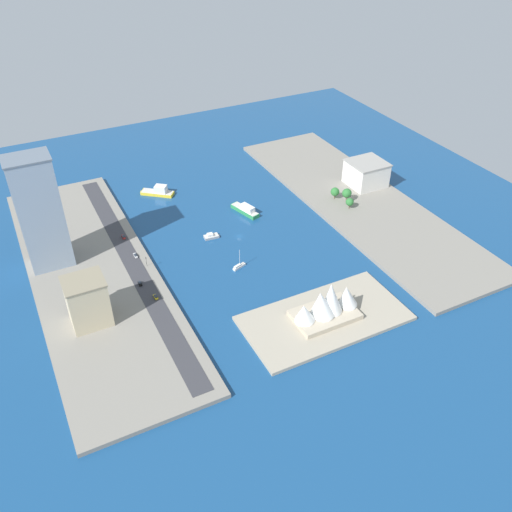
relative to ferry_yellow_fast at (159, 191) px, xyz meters
name	(u,v)px	position (x,y,z in m)	size (l,w,h in m)	color
ground_plane	(239,236)	(-29.33, 77.95, -2.67)	(440.00, 440.00, 0.00)	navy
quay_west	(359,202)	(-125.64, 77.95, -1.42)	(70.00, 240.00, 2.51)	gray
quay_east	(94,275)	(66.97, 77.95, -1.42)	(70.00, 240.00, 2.51)	gray
peninsula_point	(325,318)	(-35.43, 172.37, -1.67)	(88.91, 45.61, 2.00)	#A89E89
road_strip	(132,262)	(43.08, 77.95, -0.09)	(10.71, 228.00, 0.15)	#38383D
ferry_yellow_fast	(159,191)	(0.00, 0.00, 0.00)	(23.59, 21.03, 7.61)	yellow
sailboat_small_white	(239,266)	(-14.40, 109.24, -1.57)	(10.11, 5.15, 12.85)	white
yacht_sleek_gray	(211,236)	(-12.22, 71.12, -1.48)	(11.04, 5.77, 3.35)	#999EA3
ferry_green_doubledeck	(245,210)	(-46.11, 52.81, -0.15)	(12.35, 26.19, 6.77)	#2D8C4C
hotel_broad_white	(366,173)	(-143.85, 60.02, 9.10)	(26.75, 25.92, 18.47)	silver
office_block_beige	(87,301)	(77.30, 119.42, 13.55)	(20.91, 19.11, 27.37)	#C6B793
tower_tall_glass	(40,213)	(86.10, 55.88, 34.99)	(25.23, 19.08, 70.24)	#8C9EB2
taxi_yellow_cab	(156,297)	(41.01, 116.75, 0.81)	(1.85, 4.24, 1.71)	black
pickup_red	(123,237)	(40.32, 49.05, 0.83)	(1.85, 4.81, 1.75)	black
suv_black	(140,283)	(45.23, 101.01, 0.79)	(1.85, 4.22, 1.65)	black
van_white	(135,255)	(39.50, 72.84, 0.72)	(1.86, 5.00, 1.48)	black
traffic_light_waterfront	(146,260)	(36.15, 85.48, 4.18)	(0.36, 0.36, 6.50)	black
opera_landmark	(326,305)	(-35.65, 172.37, 7.91)	(38.94, 22.03, 22.30)	#BCAD93
park_tree_cluster	(343,195)	(-113.46, 74.98, 5.79)	(11.73, 22.40, 10.15)	brown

